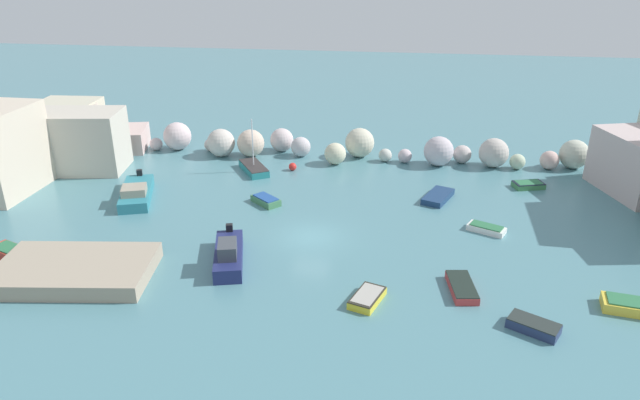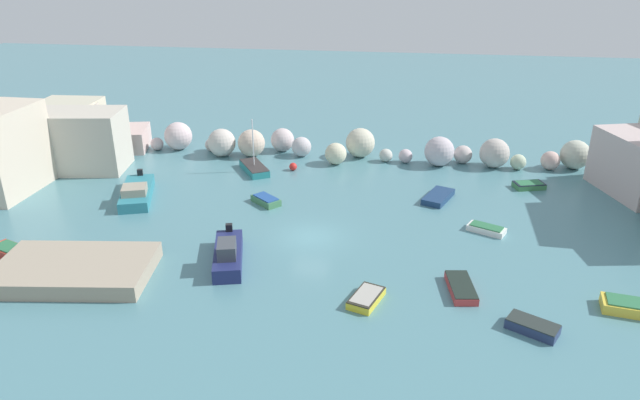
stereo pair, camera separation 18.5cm
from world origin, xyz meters
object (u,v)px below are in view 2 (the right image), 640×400
(moored_boat_1, at_px, (461,288))
(moored_boat_2, at_px, (529,185))
(moored_boat_3, at_px, (366,298))
(channel_buoy, at_px, (293,167))
(moored_boat_6, at_px, (17,253))
(moored_boat_8, at_px, (266,200))
(stone_dock, at_px, (75,269))
(moored_boat_5, at_px, (632,307))
(moored_boat_4, at_px, (228,254))
(moored_boat_10, at_px, (254,168))
(moored_boat_0, at_px, (137,193))
(moored_boat_9, at_px, (486,229))
(moored_boat_7, at_px, (438,197))
(moored_boat_11, at_px, (533,327))

(moored_boat_1, bearing_deg, moored_boat_2, -29.53)
(moored_boat_3, bearing_deg, channel_buoy, -139.12)
(moored_boat_6, height_order, moored_boat_8, moored_boat_6)
(moored_boat_1, relative_size, moored_boat_8, 1.26)
(stone_dock, xyz_separation_m, moored_boat_5, (31.92, 1.10, -0.17))
(moored_boat_4, height_order, moored_boat_6, moored_boat_4)
(moored_boat_2, xyz_separation_m, moored_boat_10, (-23.51, 0.35, 0.09))
(moored_boat_0, distance_m, moored_boat_1, 26.41)
(moored_boat_4, bearing_deg, moored_boat_3, 56.36)
(stone_dock, height_order, moored_boat_4, moored_boat_4)
(channel_buoy, xyz_separation_m, moored_boat_2, (20.16, -1.19, -0.09))
(stone_dock, relative_size, moored_boat_0, 1.37)
(channel_buoy, bearing_deg, moored_boat_9, -32.71)
(stone_dock, distance_m, moored_boat_0, 11.95)
(moored_boat_4, relative_size, moored_boat_5, 1.74)
(moored_boat_8, bearing_deg, stone_dock, -84.32)
(moored_boat_0, height_order, moored_boat_1, moored_boat_0)
(channel_buoy, bearing_deg, moored_boat_6, -127.95)
(moored_boat_1, distance_m, moored_boat_2, 18.30)
(channel_buoy, relative_size, moored_boat_5, 0.21)
(channel_buoy, distance_m, moored_boat_3, 21.71)
(moored_boat_1, bearing_deg, moored_boat_7, -4.52)
(channel_buoy, bearing_deg, moored_boat_1, -53.56)
(moored_boat_0, xyz_separation_m, moored_boat_8, (10.33, 0.60, -0.24))
(moored_boat_8, distance_m, moored_boat_10, 7.29)
(moored_boat_4, xyz_separation_m, moored_boat_7, (13.42, 12.29, -0.40))
(moored_boat_3, distance_m, moored_boat_4, 9.43)
(moored_boat_4, bearing_deg, moored_boat_11, 60.90)
(moored_boat_1, xyz_separation_m, moored_boat_9, (2.30, 8.10, -0.01))
(moored_boat_8, distance_m, moored_boat_9, 16.60)
(moored_boat_0, xyz_separation_m, moored_boat_11, (27.81, -13.37, -0.24))
(moored_boat_4, xyz_separation_m, moored_boat_6, (-13.61, -1.37, -0.32))
(channel_buoy, bearing_deg, moored_boat_11, -52.06)
(moored_boat_1, bearing_deg, moored_boat_9, -23.89)
(channel_buoy, height_order, moored_boat_9, channel_buoy)
(moored_boat_5, height_order, moored_boat_8, moored_boat_5)
(moored_boat_5, height_order, moored_boat_10, moored_boat_10)
(moored_boat_0, bearing_deg, moored_boat_3, 39.17)
(moored_boat_1, height_order, moored_boat_4, moored_boat_4)
(moored_boat_2, distance_m, moored_boat_10, 23.51)
(moored_boat_3, bearing_deg, moored_boat_4, -89.97)
(channel_buoy, height_order, moored_boat_3, channel_buoy)
(moored_boat_2, height_order, moored_boat_9, moored_boat_2)
(stone_dock, distance_m, moored_boat_3, 17.57)
(moored_boat_2, xyz_separation_m, moored_boat_11, (-3.33, -20.39, 0.03))
(moored_boat_0, xyz_separation_m, moored_boat_7, (23.61, 3.41, -0.29))
(moored_boat_9, distance_m, moored_boat_11, 11.51)
(moored_boat_6, bearing_deg, stone_dock, -177.07)
(moored_boat_1, xyz_separation_m, moored_boat_8, (-14.11, 10.61, 0.04))
(moored_boat_3, relative_size, moored_boat_8, 1.08)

